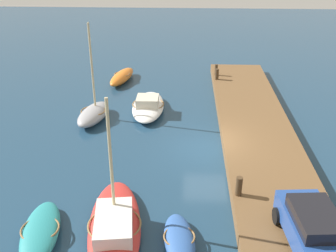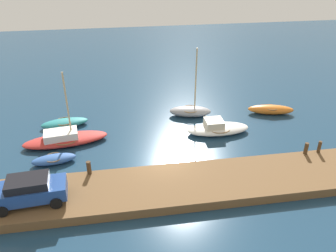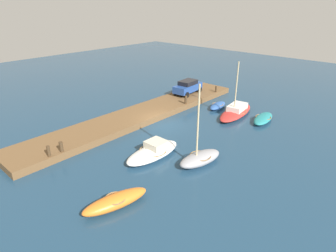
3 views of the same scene
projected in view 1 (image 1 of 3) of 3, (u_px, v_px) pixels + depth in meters
The scene contains 12 objects.
ground_plane at pixel (208, 149), 21.26m from camera, with size 84.00×84.00×0.00m, color navy.
dock_platform at pixel (261, 146), 21.01m from camera, with size 26.08×4.00×0.58m, color brown.
sailboat_red at pixel (114, 226), 15.15m from camera, with size 6.26×2.76×5.46m.
motorboat_white at pixel (148, 106), 25.44m from camera, with size 4.83×2.05×1.13m.
rowboat_grey at pixel (93, 113), 24.24m from camera, with size 3.71×2.05×5.87m.
rowboat_orange at pixel (122, 77), 30.46m from camera, with size 4.02×1.97×0.77m.
dinghy_blue at pixel (179, 240), 14.67m from camera, with size 3.01×1.50×0.56m.
rowboat_teal at pixel (41, 232), 15.04m from camera, with size 3.83×1.92×0.57m.
mooring_post_mid_west at pixel (239, 186), 16.47m from camera, with size 0.27×0.27×0.86m, color #47331E.
mooring_post_mid_east at pixel (217, 74), 29.21m from camera, with size 0.26×0.26×0.79m, color #47331E.
mooring_post_east at pixel (216, 70), 30.05m from camera, with size 0.23×0.23×0.83m, color #47331E.
parked_car at pixel (314, 230), 13.52m from camera, with size 3.97×2.09×1.57m.
Camera 1 is at (-18.57, 1.25, 10.55)m, focal length 42.71 mm.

